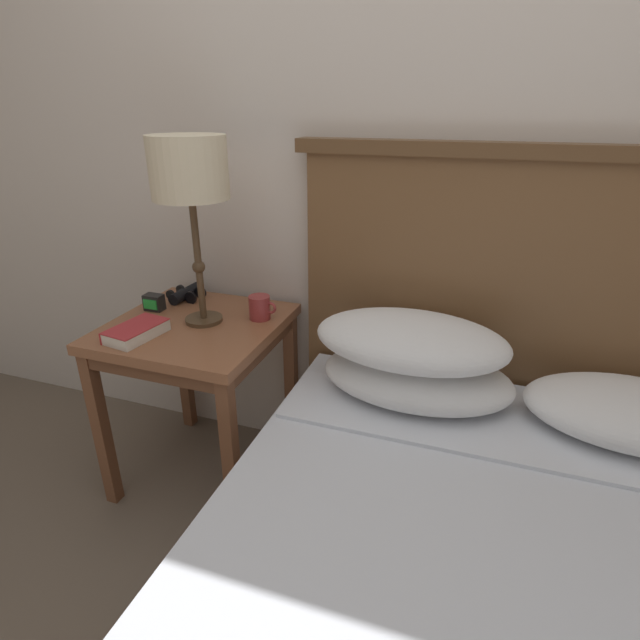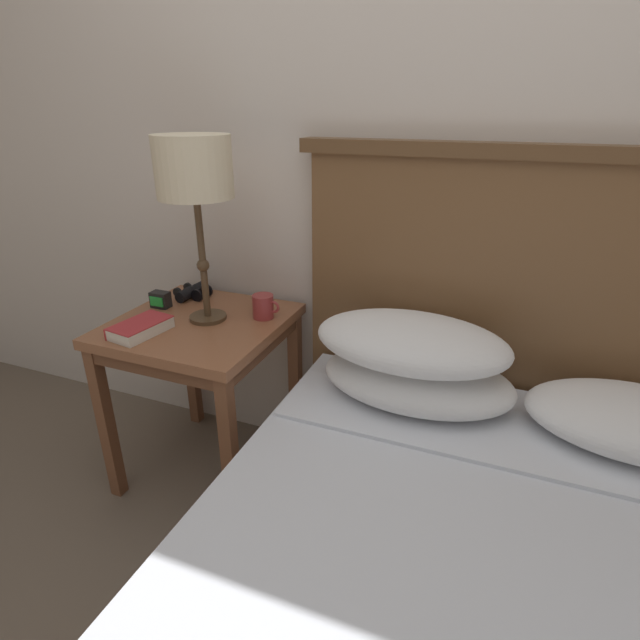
{
  "view_description": "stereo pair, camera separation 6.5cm",
  "coord_description": "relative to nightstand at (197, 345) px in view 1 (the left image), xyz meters",
  "views": [
    {
      "loc": [
        0.27,
        -0.69,
        1.36
      ],
      "look_at": [
        -0.19,
        0.63,
        0.75
      ],
      "focal_mm": 28.0,
      "sensor_mm": 36.0,
      "label": 1
    },
    {
      "loc": [
        0.33,
        -0.67,
        1.36
      ],
      "look_at": [
        -0.19,
        0.63,
        0.75
      ],
      "focal_mm": 28.0,
      "sensor_mm": 36.0,
      "label": 2
    }
  ],
  "objects": [
    {
      "name": "alarm_clock",
      "position": [
        -0.2,
        0.05,
        0.12
      ],
      "size": [
        0.07,
        0.05,
        0.06
      ],
      "color": "black",
      "rests_on": "nightstand"
    },
    {
      "name": "nightstand",
      "position": [
        0.0,
        0.0,
        0.0
      ],
      "size": [
        0.58,
        0.58,
        0.65
      ],
      "color": "brown",
      "rests_on": "ground_plane"
    },
    {
      "name": "binoculars_pair",
      "position": [
        -0.16,
        0.19,
        0.11
      ],
      "size": [
        0.14,
        0.16,
        0.05
      ],
      "color": "black",
      "rests_on": "nightstand"
    },
    {
      "name": "bed",
      "position": [
        1.07,
        -0.57,
        -0.27
      ],
      "size": [
        1.55,
        1.96,
        1.26
      ],
      "color": "#4E3520",
      "rests_on": "ground_plane"
    },
    {
      "name": "book_on_nightstand",
      "position": [
        -0.12,
        -0.16,
        0.11
      ],
      "size": [
        0.15,
        0.21,
        0.04
      ],
      "color": "silver",
      "rests_on": "nightstand"
    },
    {
      "name": "table_lamp",
      "position": [
        0.02,
        0.02,
        0.59
      ],
      "size": [
        0.25,
        0.25,
        0.62
      ],
      "color": "#4C3823",
      "rests_on": "nightstand"
    },
    {
      "name": "coffee_mug",
      "position": [
        0.2,
        0.11,
        0.13
      ],
      "size": [
        0.1,
        0.08,
        0.08
      ],
      "color": "#993333",
      "rests_on": "nightstand"
    },
    {
      "name": "wall_back",
      "position": [
        0.67,
        0.34,
        0.73
      ],
      "size": [
        8.0,
        0.06,
        2.6
      ],
      "color": "silver",
      "rests_on": "ground_plane"
    }
  ]
}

